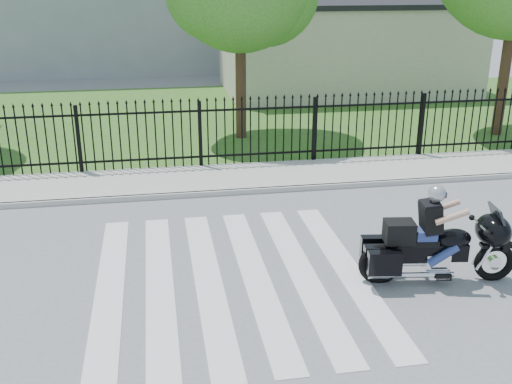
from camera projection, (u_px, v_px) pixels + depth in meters
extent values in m
plane|color=slate|center=(232.00, 279.00, 10.01)|extent=(120.00, 120.00, 0.00)
cube|color=#ADAAA3|center=(205.00, 180.00, 14.61)|extent=(40.00, 2.00, 0.12)
cube|color=#ADAAA3|center=(209.00, 194.00, 13.69)|extent=(40.00, 0.12, 0.12)
cube|color=#2C591E|center=(187.00, 118.00, 21.11)|extent=(40.00, 12.00, 0.02)
cube|color=black|center=(201.00, 157.00, 15.44)|extent=(26.00, 0.04, 0.05)
cube|color=black|center=(199.00, 111.00, 15.02)|extent=(26.00, 0.04, 0.05)
cylinder|color=#382316|center=(241.00, 70.00, 17.86)|extent=(0.32, 0.32, 4.16)
cylinder|color=#382316|center=(507.00, 57.00, 18.11)|extent=(0.32, 0.32, 4.80)
cube|color=beige|center=(345.00, 50.00, 25.33)|extent=(10.00, 6.00, 3.50)
cube|color=black|center=(347.00, 4.00, 24.69)|extent=(10.20, 6.20, 0.20)
torus|color=black|center=(494.00, 262.00, 9.86)|extent=(0.68, 0.22, 0.67)
torus|color=black|center=(380.00, 264.00, 9.81)|extent=(0.73, 0.24, 0.71)
cube|color=black|center=(428.00, 251.00, 9.76)|extent=(1.29, 0.41, 0.29)
ellipsoid|color=black|center=(453.00, 239.00, 9.69)|extent=(0.65, 0.47, 0.32)
cube|color=black|center=(417.00, 241.00, 9.69)|extent=(0.67, 0.40, 0.10)
cube|color=silver|center=(436.00, 260.00, 9.82)|extent=(0.43, 0.34, 0.29)
ellipsoid|color=black|center=(493.00, 230.00, 9.66)|extent=(0.62, 0.77, 0.53)
cube|color=black|center=(399.00, 232.00, 9.62)|extent=(0.52, 0.43, 0.35)
cube|color=navy|center=(425.00, 235.00, 9.65)|extent=(0.37, 0.34, 0.18)
sphere|color=#A3A4AA|center=(437.00, 194.00, 9.41)|extent=(0.28, 0.28, 0.28)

